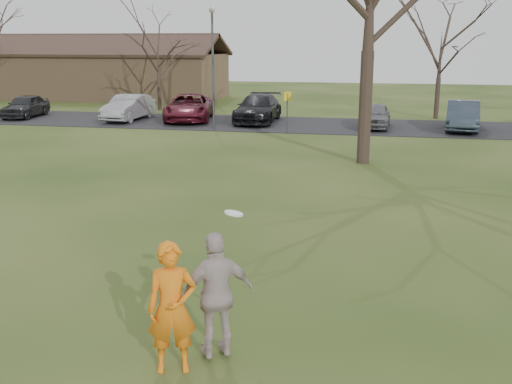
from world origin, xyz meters
TOP-DOWN VIEW (x-y plane):
  - ground at (0.00, 0.00)m, footprint 120.00×120.00m
  - parking_strip at (0.00, 25.00)m, footprint 62.00×6.50m
  - player_defender at (-0.28, -0.55)m, footprint 0.81×0.66m
  - car_0 at (-18.50, 24.84)m, footprint 2.00×4.17m
  - car_1 at (-11.81, 24.84)m, footprint 1.78×4.55m
  - car_2 at (-8.29, 25.40)m, footprint 3.50×5.82m
  - car_3 at (-4.21, 25.55)m, footprint 2.19×5.32m
  - car_4 at (2.37, 24.52)m, footprint 1.78×3.94m
  - car_5 at (6.87, 24.51)m, footprint 2.15×4.72m
  - catching_play at (0.25, -0.11)m, footprint 1.18×0.97m
  - building at (-20.00, 38.00)m, footprint 20.60×8.50m
  - lamp_post at (-6.00, 22.50)m, footprint 0.34×0.34m
  - sign_yellow at (-2.00, 22.00)m, footprint 0.35×0.35m
  - small_tree_row at (4.38, 30.06)m, footprint 55.00×5.90m

SIDE VIEW (x-z plane):
  - ground at x=0.00m, z-range 0.00..0.00m
  - parking_strip at x=0.00m, z-range 0.00..0.04m
  - car_4 at x=2.37m, z-range 0.04..1.35m
  - car_0 at x=-18.50m, z-range 0.04..1.41m
  - car_1 at x=-11.81m, z-range 0.04..1.52m
  - car_5 at x=6.87m, z-range 0.04..1.54m
  - car_2 at x=-8.29m, z-range 0.04..1.55m
  - car_3 at x=-4.21m, z-range 0.04..1.58m
  - player_defender at x=-0.28m, z-range 0.00..1.91m
  - catching_play at x=0.25m, z-range -0.08..2.10m
  - sign_yellow at x=-2.00m, z-range 0.41..2.49m
  - building at x=-20.00m, z-range -0.64..4.50m
  - small_tree_row at x=4.38m, z-range -0.36..8.14m
  - lamp_post at x=-6.00m, z-range 0.83..7.10m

